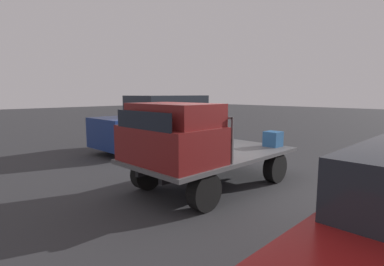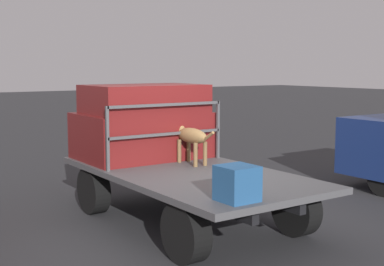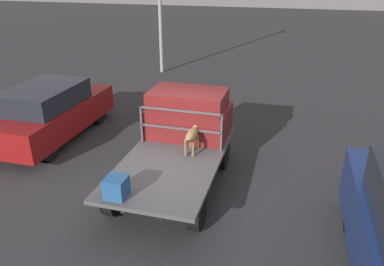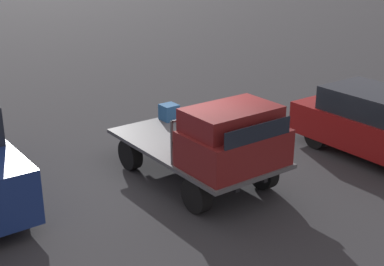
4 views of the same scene
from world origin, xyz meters
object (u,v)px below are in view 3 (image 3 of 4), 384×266
Objects in this scene: cargo_crate at (116,187)px; parked_sedan at (50,112)px; dog at (193,134)px; flatbed_truck at (173,165)px.

cargo_crate is 0.09× the size of parked_sedan.
dog is 0.25× the size of parked_sedan.
dog is at bearing -36.53° from flatbed_truck.
dog is at bearing -21.30° from cargo_crate.
flatbed_truck is 4.43m from parked_sedan.
dog reaches higher than cargo_crate.
flatbed_truck is 10.48× the size of cargo_crate.
parked_sedan is (3.28, 3.62, -0.15)m from cargo_crate.
parked_sedan reaches higher than dog.
cargo_crate is at bearing 155.97° from dog.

